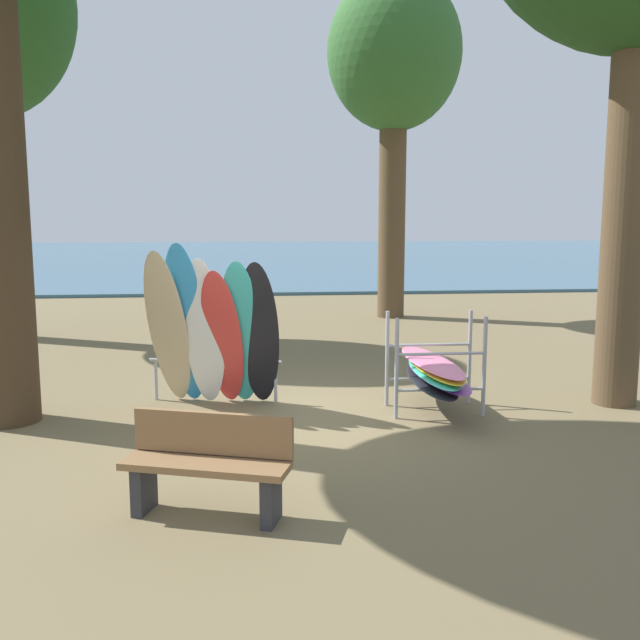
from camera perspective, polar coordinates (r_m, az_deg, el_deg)
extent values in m
plane|color=brown|center=(9.00, -1.62, -7.72)|extent=(80.00, 80.00, 0.00)
cube|color=#38607A|center=(39.72, -4.86, 4.99)|extent=(80.00, 36.00, 0.10)
cylinder|color=brown|center=(10.11, 23.00, 9.49)|extent=(0.56, 0.56, 5.61)
cylinder|color=brown|center=(17.36, 5.68, 8.70)|extent=(0.63, 0.63, 5.15)
ellipsoid|color=#33662D|center=(17.72, 5.87, 20.25)|extent=(3.08, 3.08, 3.54)
ellipsoid|color=#C6B289|center=(9.51, -11.90, -0.65)|extent=(0.73, 0.91, 2.06)
ellipsoid|color=#2D8ED1|center=(9.45, -10.52, -0.38)|extent=(0.64, 0.83, 2.15)
ellipsoid|color=white|center=(9.42, -9.11, -0.98)|extent=(0.61, 0.67, 1.95)
ellipsoid|color=red|center=(9.39, -7.68, -1.42)|extent=(0.69, 0.80, 1.81)
ellipsoid|color=#38B2AD|center=(9.35, -6.27, -1.08)|extent=(0.61, 0.77, 1.93)
ellipsoid|color=black|center=(9.32, -4.83, -1.13)|extent=(0.62, 0.74, 1.92)
cylinder|color=#9EA0A5|center=(10.02, -12.79, -4.62)|extent=(0.04, 0.04, 0.55)
cylinder|color=#9EA0A5|center=(9.65, -3.51, -4.93)|extent=(0.04, 0.04, 0.55)
cylinder|color=#9EA0A5|center=(9.74, -8.28, -3.21)|extent=(1.76, 0.39, 0.04)
cylinder|color=#9EA0A5|center=(8.88, 6.04, -3.84)|extent=(0.05, 0.05, 1.25)
cylinder|color=#9EA0A5|center=(9.16, 12.81, -3.61)|extent=(0.05, 0.05, 1.25)
cylinder|color=#9EA0A5|center=(9.45, 5.30, -3.06)|extent=(0.05, 0.05, 1.25)
cylinder|color=#9EA0A5|center=(9.72, 11.69, -2.88)|extent=(0.05, 0.05, 1.25)
cylinder|color=#9EA0A5|center=(9.07, 9.44, -5.43)|extent=(1.10, 0.04, 0.04)
cylinder|color=#9EA0A5|center=(8.97, 9.51, -2.64)|extent=(1.10, 0.04, 0.04)
cylinder|color=#9EA0A5|center=(9.63, 8.50, -4.58)|extent=(1.10, 0.04, 0.04)
cylinder|color=#9EA0A5|center=(9.54, 8.56, -1.94)|extent=(1.10, 0.04, 0.04)
ellipsoid|color=black|center=(9.32, 8.71, -4.71)|extent=(0.59, 2.12, 0.06)
ellipsoid|color=purple|center=(9.33, 9.25, -4.33)|extent=(0.58, 2.12, 0.06)
ellipsoid|color=#38B2AD|center=(9.31, 8.91, -3.99)|extent=(0.58, 2.12, 0.06)
ellipsoid|color=yellow|center=(9.30, 9.02, -3.62)|extent=(0.52, 2.10, 0.06)
ellipsoid|color=pink|center=(9.27, 8.75, -3.27)|extent=(0.63, 2.13, 0.06)
cube|color=#2D2D33|center=(6.46, -13.69, -12.69)|extent=(0.19, 0.34, 0.42)
cube|color=#2D2D33|center=(6.08, -3.87, -13.85)|extent=(0.19, 0.34, 0.42)
cube|color=olive|center=(6.16, -9.00, -11.23)|extent=(1.45, 0.82, 0.06)
cube|color=olive|center=(6.25, -8.44, -8.80)|extent=(1.35, 0.49, 0.36)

